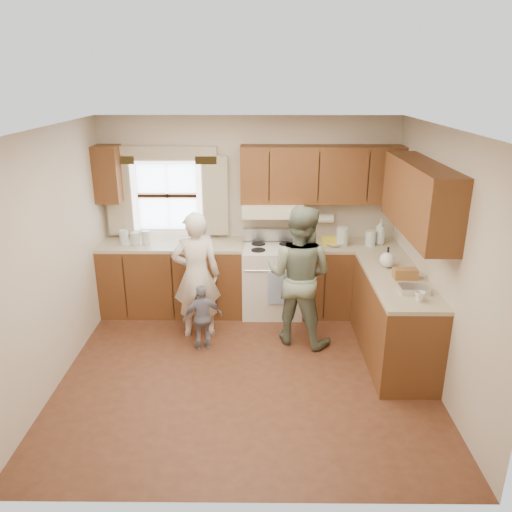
{
  "coord_description": "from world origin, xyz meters",
  "views": [
    {
      "loc": [
        0.14,
        -4.57,
        2.94
      ],
      "look_at": [
        0.1,
        0.4,
        1.15
      ],
      "focal_mm": 35.0,
      "sensor_mm": 36.0,
      "label": 1
    }
  ],
  "objects_px": {
    "stove": "(272,278)",
    "child": "(203,317)",
    "woman_right": "(299,276)",
    "woman_left": "(196,275)"
  },
  "relations": [
    {
      "from": "woman_right",
      "to": "stove",
      "type": "bearing_deg",
      "value": -45.3
    },
    {
      "from": "stove",
      "to": "child",
      "type": "height_order",
      "value": "stove"
    },
    {
      "from": "stove",
      "to": "woman_left",
      "type": "distance_m",
      "value": 1.14
    },
    {
      "from": "stove",
      "to": "child",
      "type": "distance_m",
      "value": 1.26
    },
    {
      "from": "stove",
      "to": "child",
      "type": "bearing_deg",
      "value": -129.68
    },
    {
      "from": "stove",
      "to": "woman_left",
      "type": "xyz_separation_m",
      "value": [
        -0.9,
        -0.63,
        0.3
      ]
    },
    {
      "from": "woman_right",
      "to": "child",
      "type": "xyz_separation_m",
      "value": [
        -1.09,
        -0.2,
        -0.43
      ]
    },
    {
      "from": "woman_right",
      "to": "child",
      "type": "bearing_deg",
      "value": 34.59
    },
    {
      "from": "stove",
      "to": "woman_left",
      "type": "height_order",
      "value": "woman_left"
    },
    {
      "from": "woman_right",
      "to": "child",
      "type": "relative_size",
      "value": 2.11
    }
  ]
}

